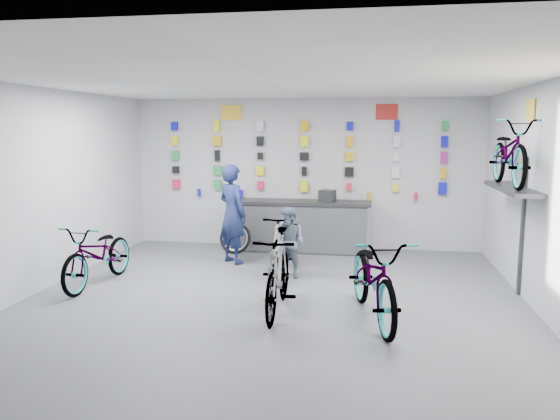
% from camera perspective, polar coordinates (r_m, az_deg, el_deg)
% --- Properties ---
extents(floor, '(8.00, 8.00, 0.00)m').
position_cam_1_polar(floor, '(7.46, -1.19, -10.22)').
color(floor, '#4F4F54').
rests_on(floor, ground).
extents(ceiling, '(8.00, 8.00, 0.00)m').
position_cam_1_polar(ceiling, '(7.09, -1.27, 13.41)').
color(ceiling, white).
rests_on(ceiling, wall_back).
extents(wall_back, '(7.00, 0.00, 7.00)m').
position_cam_1_polar(wall_back, '(11.06, 2.58, 3.83)').
color(wall_back, silver).
rests_on(wall_back, floor).
extents(wall_front, '(7.00, 0.00, 7.00)m').
position_cam_1_polar(wall_front, '(3.34, -14.02, -7.18)').
color(wall_front, silver).
rests_on(wall_front, floor).
extents(wall_left, '(0.00, 8.00, 8.00)m').
position_cam_1_polar(wall_left, '(8.49, -25.16, 1.65)').
color(wall_left, silver).
rests_on(wall_left, floor).
extents(wall_right, '(0.00, 8.00, 8.00)m').
position_cam_1_polar(wall_right, '(7.34, 26.73, 0.61)').
color(wall_right, silver).
rests_on(wall_right, floor).
extents(counter, '(2.70, 0.66, 1.00)m').
position_cam_1_polar(counter, '(10.73, 2.26, -1.76)').
color(counter, black).
rests_on(counter, floor).
extents(merch_wall, '(5.55, 0.08, 1.57)m').
position_cam_1_polar(merch_wall, '(10.97, 2.32, 5.32)').
color(merch_wall, '#D92243').
rests_on(merch_wall, wall_back).
extents(wall_bracket, '(0.39, 1.90, 2.00)m').
position_cam_1_polar(wall_bracket, '(8.44, 23.20, 1.49)').
color(wall_bracket, '#333338').
rests_on(wall_bracket, wall_right).
extents(sign_left, '(0.42, 0.02, 0.30)m').
position_cam_1_polar(sign_left, '(11.28, -5.09, 10.10)').
color(sign_left, yellow).
rests_on(sign_left, wall_back).
extents(sign_right, '(0.42, 0.02, 0.30)m').
position_cam_1_polar(sign_right, '(10.93, 11.10, 10.03)').
color(sign_right, red).
rests_on(sign_right, wall_back).
extents(sign_side, '(0.02, 0.40, 0.30)m').
position_cam_1_polar(sign_side, '(8.44, 24.69, 9.48)').
color(sign_side, yellow).
rests_on(sign_side, wall_right).
extents(bike_left, '(0.76, 1.90, 0.98)m').
position_cam_1_polar(bike_left, '(8.85, -18.42, -4.38)').
color(bike_left, gray).
rests_on(bike_left, floor).
extents(bike_center, '(0.54, 1.82, 1.09)m').
position_cam_1_polar(bike_center, '(7.11, -0.21, -6.57)').
color(bike_center, gray).
rests_on(bike_center, floor).
extents(bike_right, '(1.20, 2.21, 1.10)m').
position_cam_1_polar(bike_right, '(6.97, 9.81, -6.94)').
color(bike_right, gray).
rests_on(bike_right, floor).
extents(bike_service, '(0.49, 1.70, 1.02)m').
position_cam_1_polar(bike_service, '(9.18, 0.11, -3.35)').
color(bike_service, gray).
rests_on(bike_service, floor).
extents(bike_wall, '(0.63, 1.80, 0.95)m').
position_cam_1_polar(bike_wall, '(8.38, 22.92, 5.50)').
color(bike_wall, gray).
rests_on(bike_wall, wall_bracket).
extents(clerk, '(0.77, 0.74, 1.78)m').
position_cam_1_polar(clerk, '(9.77, -4.99, -0.41)').
color(clerk, '#17214C').
rests_on(clerk, floor).
extents(customer, '(0.70, 0.64, 1.15)m').
position_cam_1_polar(customer, '(8.81, 1.00, -3.41)').
color(customer, slate).
rests_on(customer, floor).
extents(spare_wheel, '(0.62, 0.27, 0.60)m').
position_cam_1_polar(spare_wheel, '(10.64, -4.70, -2.95)').
color(spare_wheel, black).
rests_on(spare_wheel, floor).
extents(register, '(0.34, 0.36, 0.22)m').
position_cam_1_polar(register, '(10.60, 4.97, 1.49)').
color(register, black).
rests_on(register, counter).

